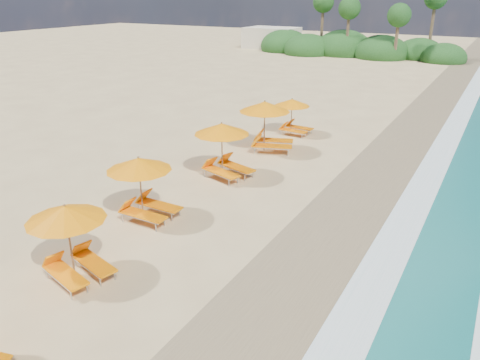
# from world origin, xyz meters

# --- Properties ---
(ground) EXTENTS (160.00, 160.00, 0.00)m
(ground) POSITION_xyz_m (0.00, 0.00, 0.00)
(ground) COLOR #D0B67A
(ground) RESTS_ON ground
(wet_sand) EXTENTS (4.00, 160.00, 0.01)m
(wet_sand) POSITION_xyz_m (4.00, 0.00, 0.01)
(wet_sand) COLOR #8E7B55
(wet_sand) RESTS_ON ground
(surf_foam) EXTENTS (4.00, 160.00, 0.01)m
(surf_foam) POSITION_xyz_m (6.70, 0.00, 0.03)
(surf_foam) COLOR white
(surf_foam) RESTS_ON ground
(station_1) EXTENTS (2.73, 2.64, 2.20)m
(station_1) POSITION_xyz_m (-1.88, -6.01, 1.23)
(station_1) COLOR olive
(station_1) RESTS_ON ground
(station_2) EXTENTS (2.45, 2.25, 2.29)m
(station_2) POSITION_xyz_m (-2.59, -2.15, 1.28)
(station_2) COLOR olive
(station_2) RESTS_ON ground
(station_3) EXTENTS (3.00, 2.92, 2.39)m
(station_3) POSITION_xyz_m (-2.25, 2.67, 1.34)
(station_3) COLOR olive
(station_3) RESTS_ON ground
(station_4) EXTENTS (3.30, 3.25, 2.56)m
(station_4) POSITION_xyz_m (-2.21, 6.78, 1.44)
(station_4) COLOR olive
(station_4) RESTS_ON ground
(station_5) EXTENTS (2.27, 2.12, 2.02)m
(station_5) POSITION_xyz_m (-2.27, 10.13, 1.13)
(station_5) COLOR olive
(station_5) RESTS_ON ground
(treeline) EXTENTS (25.80, 8.80, 9.74)m
(treeline) POSITION_xyz_m (-9.94, 45.51, 1.00)
(treeline) COLOR #163D14
(treeline) RESTS_ON ground
(beach_building) EXTENTS (7.00, 5.00, 2.80)m
(beach_building) POSITION_xyz_m (-22.00, 48.00, 1.40)
(beach_building) COLOR beige
(beach_building) RESTS_ON ground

